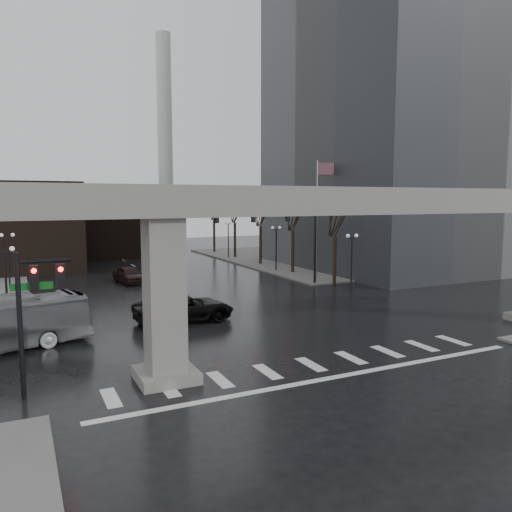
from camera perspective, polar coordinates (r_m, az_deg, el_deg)
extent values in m
plane|color=black|center=(26.07, 5.09, -11.60)|extent=(160.00, 160.00, 0.00)
cube|color=slate|center=(69.59, 8.30, -0.19)|extent=(28.00, 36.00, 0.15)
cube|color=gray|center=(24.78, 5.27, 6.27)|extent=(48.00, 2.20, 1.40)
cube|color=gray|center=(22.45, -10.41, -5.00)|extent=(1.60, 1.60, 7.30)
cube|color=gray|center=(23.36, -10.23, -13.20)|extent=(2.60, 2.60, 0.50)
cube|color=#5A5A5F|center=(63.72, 15.49, 17.96)|extent=(22.00, 26.00, 42.00)
cube|color=black|center=(63.33, -26.88, 3.00)|extent=(16.00, 14.00, 10.00)
cube|color=black|center=(74.14, -17.39, 3.04)|extent=(10.00, 10.00, 8.00)
cylinder|color=white|center=(70.15, -10.34, 12.05)|extent=(2.00, 2.00, 30.00)
cylinder|color=gray|center=(70.21, -10.10, 0.27)|extent=(3.60, 3.60, 1.20)
cylinder|color=black|center=(47.68, 6.78, 1.53)|extent=(0.24, 0.24, 8.00)
cylinder|color=black|center=(44.57, 0.29, 5.36)|extent=(12.00, 0.18, 0.18)
cube|color=black|center=(45.99, 3.66, 4.57)|extent=(0.35, 0.30, 1.00)
cube|color=black|center=(44.37, -0.29, 4.51)|extent=(0.35, 0.30, 1.00)
cube|color=black|center=(42.99, -4.52, 4.43)|extent=(0.35, 0.30, 1.00)
sphere|color=#FF0C05|center=(45.82, 3.77, 4.93)|extent=(0.20, 0.20, 0.20)
cube|color=#0C5617|center=(46.73, 5.27, 5.14)|extent=(1.80, 0.05, 0.35)
cube|color=#0C5617|center=(43.74, -2.08, 5.07)|extent=(1.80, 0.05, 0.35)
cylinder|color=black|center=(22.33, -25.35, -7.30)|extent=(0.20, 0.20, 6.00)
cylinder|color=black|center=(21.91, -23.07, -0.54)|extent=(2.00, 0.14, 0.14)
cube|color=black|center=(21.98, -24.03, -2.27)|extent=(0.35, 0.30, 1.00)
cube|color=black|center=(22.02, -21.43, -2.14)|extent=(0.35, 0.30, 1.00)
cube|color=#0C5617|center=(22.03, -24.25, -3.19)|extent=(1.60, 0.05, 0.30)
cylinder|color=silver|center=(51.43, 6.96, 4.12)|extent=(0.12, 0.12, 12.00)
cube|color=#B21230|center=(52.03, 7.98, 9.86)|extent=(2.00, 0.03, 1.20)
cylinder|color=black|center=(44.32, 10.85, -0.99)|extent=(0.14, 0.14, 4.80)
cube|color=black|center=(44.08, 10.92, 2.04)|extent=(0.90, 0.06, 0.06)
sphere|color=silver|center=(43.79, 10.45, 2.28)|extent=(0.32, 0.32, 0.32)
sphere|color=silver|center=(44.33, 11.39, 2.31)|extent=(0.32, 0.32, 0.32)
cylinder|color=black|center=(56.10, 2.31, 0.67)|extent=(0.14, 0.14, 4.80)
cube|color=black|center=(55.91, 2.32, 3.07)|extent=(0.90, 0.06, 0.06)
sphere|color=silver|center=(55.68, 1.91, 3.26)|extent=(0.32, 0.32, 0.32)
sphere|color=silver|center=(56.11, 2.73, 3.28)|extent=(0.32, 0.32, 0.32)
cylinder|color=black|center=(68.71, -3.19, 1.74)|extent=(0.14, 0.14, 4.80)
cube|color=black|center=(68.56, -3.20, 3.69)|extent=(0.90, 0.06, 0.06)
sphere|color=silver|center=(68.38, -3.55, 3.85)|extent=(0.32, 0.32, 0.32)
sphere|color=silver|center=(68.72, -2.85, 3.87)|extent=(0.32, 0.32, 0.32)
cylinder|color=black|center=(35.71, -26.63, -3.36)|extent=(0.14, 0.14, 4.80)
cube|color=black|center=(35.41, -26.82, 0.39)|extent=(0.90, 0.06, 0.06)
sphere|color=silver|center=(35.38, -26.11, 0.75)|extent=(0.32, 0.32, 0.32)
cylinder|color=black|center=(49.58, -26.42, -0.77)|extent=(0.14, 0.14, 4.80)
cube|color=black|center=(49.36, -26.56, 1.93)|extent=(0.90, 0.06, 0.06)
sphere|color=silver|center=(49.36, -27.09, 2.14)|extent=(0.32, 0.32, 0.32)
sphere|color=silver|center=(49.34, -26.05, 2.19)|extent=(0.32, 0.32, 0.32)
cylinder|color=black|center=(63.50, -26.30, 0.68)|extent=(0.14, 0.14, 4.80)
cube|color=black|center=(63.34, -26.41, 2.80)|extent=(0.90, 0.06, 0.06)
sphere|color=silver|center=(63.33, -26.83, 2.96)|extent=(0.32, 0.32, 0.32)
sphere|color=silver|center=(63.32, -26.01, 3.00)|extent=(0.32, 0.32, 0.32)
cylinder|color=black|center=(48.13, 8.97, -0.52)|extent=(0.34, 0.34, 4.55)
cylinder|color=black|center=(47.83, 9.05, 3.93)|extent=(0.12, 1.52, 2.98)
cylinder|color=black|center=(48.33, 9.37, 3.67)|extent=(0.83, 1.14, 2.51)
cylinder|color=black|center=(54.85, 4.22, 0.45)|extent=(0.34, 0.34, 4.66)
cylinder|color=black|center=(54.58, 4.25, 4.44)|extent=(0.12, 1.55, 3.05)
cylinder|color=black|center=(55.05, 4.57, 4.21)|extent=(0.85, 1.16, 2.57)
cylinder|color=black|center=(61.87, 0.52, 1.20)|extent=(0.34, 0.34, 4.76)
cylinder|color=black|center=(61.63, 0.52, 4.82)|extent=(0.12, 1.59, 3.11)
cylinder|color=black|center=(62.08, 0.83, 4.61)|extent=(0.86, 1.18, 2.62)
cylinder|color=black|center=(69.10, -2.42, 1.79)|extent=(0.34, 0.34, 4.87)
cylinder|color=black|center=(68.89, -2.44, 5.11)|extent=(0.12, 1.62, 3.18)
cylinder|color=black|center=(69.32, -2.14, 4.91)|extent=(0.88, 1.20, 2.68)
cylinder|color=black|center=(76.49, -4.80, 2.27)|extent=(0.34, 0.34, 4.97)
cylinder|color=black|center=(76.30, -4.83, 5.33)|extent=(0.12, 1.65, 3.25)
cylinder|color=black|center=(76.71, -4.54, 5.15)|extent=(0.89, 1.23, 2.74)
imported|color=black|center=(33.58, -8.20, -5.89)|extent=(6.73, 3.30, 1.84)
imported|color=black|center=(49.90, -14.34, -2.09)|extent=(2.67, 5.00, 1.62)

